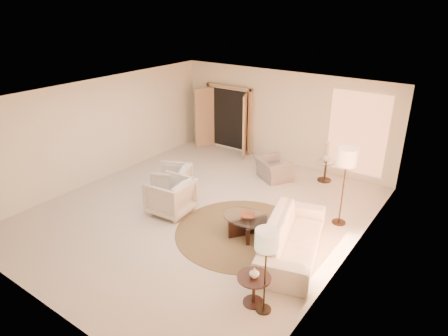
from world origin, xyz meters
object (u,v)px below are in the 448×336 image
Objects in this scene: coffee_table at (247,224)px; end_vase at (254,273)px; floor_lamp_near at (347,160)px; bowl at (248,216)px; floor_lamp_far at (267,243)px; accent_chair at (273,165)px; side_table at (325,169)px; end_table at (254,285)px; sofa at (293,237)px; armchair_left at (172,179)px; armchair_right at (170,195)px; side_vase at (327,158)px.

end_vase is (1.22, -1.72, 0.35)m from coffee_table.
floor_lamp_near reaches higher than bowl.
bowl is (-1.44, 1.77, -0.84)m from floor_lamp_far.
accent_chair reaches higher than side_table.
floor_lamp_far reaches higher than side_table.
sofa is at bearing 94.13° from end_table.
armchair_left is 0.58× the size of floor_lamp_far.
coffee_table is at bearing 125.31° from end_vase.
end_vase reaches higher than side_table.
floor_lamp_near reaches higher than floor_lamp_far.
coffee_table is (2.00, 0.23, -0.21)m from armchair_right.
sofa is at bearing -3.05° from coffee_table.
side_table is 5.42m from end_vase.
armchair_right is 0.81× the size of coffee_table.
floor_lamp_far is 4.54× the size of bowl.
floor_lamp_near reaches higher than side_table.
coffee_table is at bearing 70.88° from sofa.
end_table is (1.22, -1.72, 0.10)m from coffee_table.
floor_lamp_far is (4.05, -2.24, 0.86)m from armchair_left.
end_vase is at bearing -79.96° from side_table.
armchair_left is 2.63× the size of bowl.
end_vase is (2.19, -4.60, 0.22)m from accent_chair.
floor_lamp_near is at bearing -176.23° from accent_chair.
armchair_left reaches higher than sofa.
armchair_right is 3.55m from end_table.
side_table is (-0.94, 5.33, -0.01)m from end_table.
floor_lamp_far is (1.17, -5.38, 0.95)m from side_table.
side_table is at bearing 100.04° from end_table.
armchair_right is at bearing -173.38° from bowl.
coffee_table is 3.48× the size of bowl.
bowl is at bearing 129.25° from floor_lamp_far.
armchair_left reaches higher than accent_chair.
end_vase is 5.41m from side_vase.
floor_lamp_far is at bearing -12.05° from end_vase.
coffee_table is 3.65m from side_vase.
armchair_right is 0.52× the size of floor_lamp_near.
floor_lamp_far reaches higher than armchair_right.
side_table is 2.65× the size of side_vase.
armchair_right is 0.62× the size of floor_lamp_far.
coffee_table is (-1.10, 0.06, -0.10)m from sofa.
accent_chair is 1.47m from side_vase.
sofa is 1.67m from end_table.
side_table is (0.27, 3.61, 0.09)m from coffee_table.
end_table is 5.42m from side_vase.
end_vase is (1.22, -1.72, 0.15)m from bowl.
accent_chair is 2.95m from floor_lamp_near.
armchair_left reaches higher than end_vase.
side_table is (2.88, 3.14, -0.09)m from armchair_left.
end_vase is at bearing -93.87° from floor_lamp_near.
floor_lamp_far reaches higher than coffee_table.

